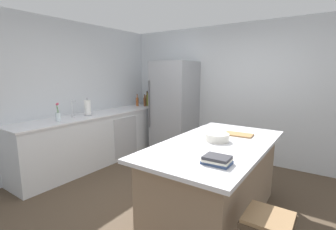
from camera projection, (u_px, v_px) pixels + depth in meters
ground_plane at (174, 207)px, 3.08m from camera, size 7.20×7.20×0.00m
wall_rear at (238, 93)px, 4.68m from camera, size 6.00×0.10×2.60m
wall_left at (58, 95)px, 4.23m from camera, size 0.10×6.00×2.60m
counter_run_left at (99, 138)px, 4.60m from camera, size 0.68×3.15×0.94m
kitchen_island at (215, 179)px, 2.83m from camera, size 1.07×2.04×0.90m
refrigerator at (174, 108)px, 5.06m from camera, size 0.80×0.78×1.92m
bar_stool at (268, 229)px, 1.84m from camera, size 0.36×0.36×0.63m
sink_faucet at (73, 108)px, 4.12m from camera, size 0.15×0.05×0.30m
flower_vase at (58, 115)px, 3.78m from camera, size 0.08×0.08×0.29m
paper_towel_roll at (88, 108)px, 4.31m from camera, size 0.14×0.14×0.31m
whiskey_bottle at (147, 100)px, 5.66m from camera, size 0.08×0.08×0.33m
olive_oil_bottle at (148, 100)px, 5.55m from camera, size 0.06×0.06×0.30m
syrup_bottle at (145, 101)px, 5.48m from camera, size 0.06×0.06×0.27m
vinegar_bottle at (137, 102)px, 5.49m from camera, size 0.06×0.06×0.28m
cookbook_stack at (217, 160)px, 2.11m from camera, size 0.24×0.20×0.07m
mixing_bowl at (217, 137)px, 2.81m from camera, size 0.28×0.28×0.09m
cutting_board at (238, 134)px, 3.08m from camera, size 0.36×0.22×0.02m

